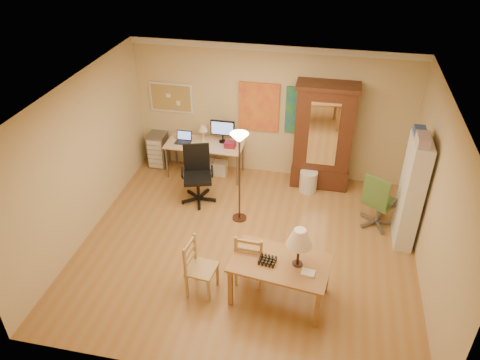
% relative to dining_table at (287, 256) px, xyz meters
% --- Properties ---
extents(floor, '(5.50, 5.50, 0.00)m').
position_rel_dining_table_xyz_m(floor, '(-0.76, 1.01, -0.82)').
color(floor, '#A16D39').
rests_on(floor, ground).
extents(crown_molding, '(5.50, 0.08, 0.12)m').
position_rel_dining_table_xyz_m(crown_molding, '(-0.76, 3.47, 1.82)').
color(crown_molding, white).
rests_on(crown_molding, floor).
extents(corkboard, '(0.90, 0.04, 0.62)m').
position_rel_dining_table_xyz_m(corkboard, '(-2.81, 3.48, 0.68)').
color(corkboard, tan).
rests_on(corkboard, floor).
extents(art_panel_left, '(0.80, 0.04, 1.00)m').
position_rel_dining_table_xyz_m(art_panel_left, '(-1.01, 3.48, 0.63)').
color(art_panel_left, gold).
rests_on(art_panel_left, floor).
extents(art_panel_right, '(0.75, 0.04, 0.95)m').
position_rel_dining_table_xyz_m(art_panel_right, '(-0.11, 3.48, 0.63)').
color(art_panel_right, '#255F95').
rests_on(art_panel_right, floor).
extents(dining_table, '(1.47, 1.00, 1.29)m').
position_rel_dining_table_xyz_m(dining_table, '(0.00, 0.00, 0.00)').
color(dining_table, olive).
rests_on(dining_table, floor).
extents(ladder_chair_back, '(0.45, 0.43, 0.93)m').
position_rel_dining_table_xyz_m(ladder_chair_back, '(-0.56, 0.25, -0.38)').
color(ladder_chair_back, '#A57F4B').
rests_on(ladder_chair_back, floor).
extents(ladder_chair_left, '(0.45, 0.46, 0.90)m').
position_rel_dining_table_xyz_m(ladder_chair_left, '(-1.24, -0.09, -0.40)').
color(ladder_chair_left, '#A57F4B').
rests_on(ladder_chair_left, floor).
extents(torchiere_lamp, '(0.31, 0.31, 1.72)m').
position_rel_dining_table_xyz_m(torchiere_lamp, '(-1.04, 1.76, 0.57)').
color(torchiere_lamp, '#452A1B').
rests_on(torchiere_lamp, floor).
extents(computer_desk, '(1.57, 0.69, 1.19)m').
position_rel_dining_table_xyz_m(computer_desk, '(-2.02, 3.17, -0.38)').
color(computer_desk, beige).
rests_on(computer_desk, floor).
extents(office_chair_black, '(0.68, 0.68, 1.10)m').
position_rel_dining_table_xyz_m(office_chair_black, '(-1.94, 2.20, -0.52)').
color(office_chair_black, black).
rests_on(office_chair_black, floor).
extents(office_chair_green, '(0.66, 0.66, 1.05)m').
position_rel_dining_table_xyz_m(office_chair_green, '(1.36, 2.07, -0.54)').
color(office_chair_green, slate).
rests_on(office_chair_green, floor).
extents(drawer_cart, '(0.36, 0.44, 0.73)m').
position_rel_dining_table_xyz_m(drawer_cart, '(-3.13, 3.30, -0.45)').
color(drawer_cart, slate).
rests_on(drawer_cart, floor).
extents(armoire, '(1.15, 0.55, 2.12)m').
position_rel_dining_table_xyz_m(armoire, '(0.29, 3.25, 0.11)').
color(armoire, '#371B0F').
rests_on(armoire, floor).
extents(bookshelf, '(0.29, 0.76, 1.90)m').
position_rel_dining_table_xyz_m(bookshelf, '(1.78, 1.77, 0.13)').
color(bookshelf, white).
rests_on(bookshelf, floor).
extents(wastebin, '(0.35, 0.35, 0.43)m').
position_rel_dining_table_xyz_m(wastebin, '(0.09, 2.93, -0.60)').
color(wastebin, silver).
rests_on(wastebin, floor).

